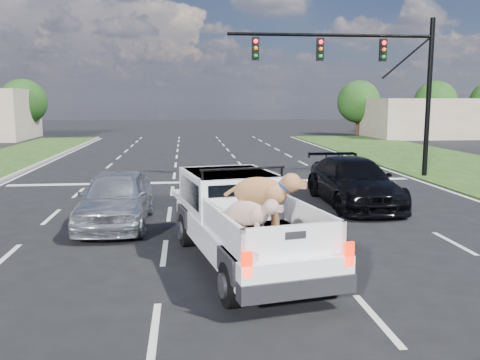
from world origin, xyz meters
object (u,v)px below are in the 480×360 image
Objects in this scene: silver_sedan at (116,198)px; black_coupe at (353,182)px; pickup_truck at (243,218)px; traffic_signal at (378,71)px.

silver_sedan is 0.85× the size of black_coupe.
black_coupe is at bearing 16.43° from silver_sedan.
traffic_signal is at bearing 46.67° from pickup_truck.
pickup_truck reaches higher than silver_sedan.
silver_sedan is (-10.36, -7.72, -3.95)m from traffic_signal.
traffic_signal is at bearing 38.19° from silver_sedan.
black_coupe is at bearing -116.78° from traffic_signal.
pickup_truck is at bearing -122.29° from traffic_signal.
black_coupe is (4.35, 5.73, -0.21)m from pickup_truck.
traffic_signal reaches higher than black_coupe.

